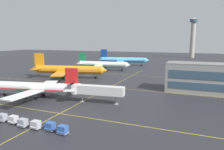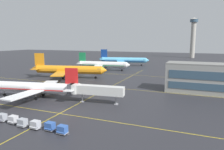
# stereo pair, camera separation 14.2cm
# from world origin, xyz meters

# --- Properties ---
(ground_plane) EXTENTS (600.00, 600.00, 0.00)m
(ground_plane) POSITION_xyz_m (0.00, 0.00, 0.00)
(ground_plane) COLOR #28282D
(airliner_front_gate) EXTENTS (33.38, 28.36, 10.43)m
(airliner_front_gate) POSITION_xyz_m (-16.57, 7.80, 3.56)
(airliner_front_gate) COLOR white
(airliner_front_gate) RESTS_ON ground
(airliner_second_row) EXTENTS (40.06, 34.06, 12.56)m
(airliner_second_row) POSITION_xyz_m (-28.33, 44.29, 4.29)
(airliner_second_row) COLOR orange
(airliner_second_row) RESTS_ON ground
(airliner_third_row) EXTENTS (36.24, 31.01, 11.27)m
(airliner_third_row) POSITION_xyz_m (-24.04, 76.85, 3.85)
(airliner_third_row) COLOR white
(airliner_third_row) RESTS_ON ground
(airliner_far_left_stand) EXTENTS (39.11, 33.21, 12.24)m
(airliner_far_left_stand) POSITION_xyz_m (-20.50, 107.14, 4.18)
(airliner_far_left_stand) COLOR #5BB7E5
(airliner_far_left_stand) RESTS_ON ground
(taxiway_markings) EXTENTS (139.56, 111.35, 0.01)m
(taxiway_markings) POSITION_xyz_m (0.00, 31.74, 0.00)
(taxiway_markings) COLOR yellow
(taxiway_markings) RESTS_ON ground
(baggage_cart_row_leftmost) EXTENTS (2.77, 1.72, 1.86)m
(baggage_cart_row_leftmost) POSITION_xyz_m (-9.23, -11.81, 1.00)
(baggage_cart_row_leftmost) COLOR #99999E
(baggage_cart_row_leftmost) RESTS_ON ground
(baggage_cart_row_second) EXTENTS (2.77, 1.72, 1.86)m
(baggage_cart_row_second) POSITION_xyz_m (-5.75, -11.81, 1.00)
(baggage_cart_row_second) COLOR #99999E
(baggage_cart_row_second) RESTS_ON ground
(baggage_cart_row_middle) EXTENTS (2.77, 1.72, 1.86)m
(baggage_cart_row_middle) POSITION_xyz_m (-2.28, -12.45, 1.00)
(baggage_cart_row_middle) COLOR #99999E
(baggage_cart_row_middle) RESTS_ON ground
(baggage_cart_row_fourth) EXTENTS (2.77, 1.72, 1.86)m
(baggage_cart_row_fourth) POSITION_xyz_m (1.20, -12.27, 1.00)
(baggage_cart_row_fourth) COLOR #99999E
(baggage_cart_row_fourth) RESTS_ON ground
(baggage_cart_row_fifth) EXTENTS (2.77, 1.72, 1.86)m
(baggage_cart_row_fifth) POSITION_xyz_m (4.68, -11.76, 1.00)
(baggage_cart_row_fifth) COLOR #99999E
(baggage_cart_row_fifth) RESTS_ON ground
(baggage_cart_row_rightmost) EXTENTS (2.77, 1.72, 1.86)m
(baggage_cart_row_rightmost) POSITION_xyz_m (8.15, -12.18, 1.00)
(baggage_cart_row_rightmost) COLOR #99999E
(baggage_cart_row_rightmost) RESTS_ON ground
(jet_bridge) EXTENTS (17.99, 4.90, 5.58)m
(jet_bridge) POSITION_xyz_m (3.21, 10.09, 4.06)
(jet_bridge) COLOR silver
(jet_bridge) RESTS_ON ground
(control_tower) EXTENTS (8.82, 8.82, 43.71)m
(control_tower) POSITION_xyz_m (26.20, 206.20, 25.03)
(control_tower) COLOR #ADA89E
(control_tower) RESTS_ON ground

